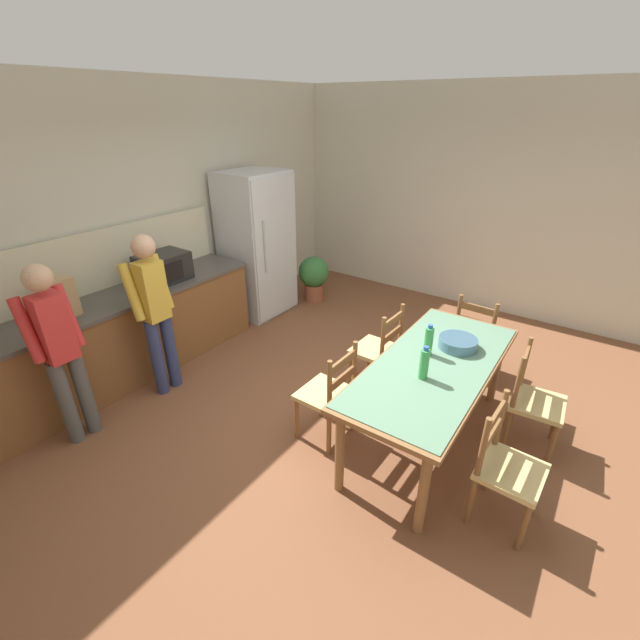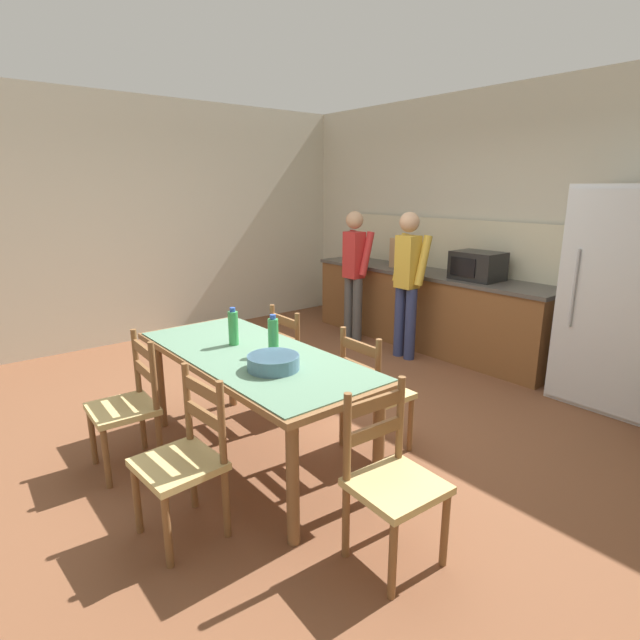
{
  "view_description": "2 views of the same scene",
  "coord_description": "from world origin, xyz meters",
  "px_view_note": "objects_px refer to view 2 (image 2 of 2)",
  "views": [
    {
      "loc": [
        -2.72,
        -1.68,
        2.61
      ],
      "look_at": [
        -0.31,
        0.02,
        1.13
      ],
      "focal_mm": 24.0,
      "sensor_mm": 36.0,
      "label": 1
    },
    {
      "loc": [
        2.92,
        -2.41,
        1.85
      ],
      "look_at": [
        0.15,
        -0.18,
        0.91
      ],
      "focal_mm": 28.0,
      "sensor_mm": 36.0,
      "label": 2
    }
  ],
  "objects_px": {
    "chair_side_near_right": "(185,460)",
    "chair_side_near_left": "(128,406)",
    "person_at_counter": "(407,278)",
    "serving_bowl": "(273,361)",
    "person_at_sink": "(354,269)",
    "bottle_near_centre": "(233,328)",
    "refrigerator": "(622,298)",
    "chair_head_end": "(391,480)",
    "microwave": "(478,266)",
    "dining_table": "(253,365)",
    "chair_side_far_left": "(298,360)",
    "paper_bag": "(401,253)",
    "bottle_off_centre": "(273,336)",
    "chair_side_far_right": "(373,393)"
  },
  "relations": [
    {
      "from": "chair_side_near_right",
      "to": "chair_side_near_left",
      "type": "height_order",
      "value": "same"
    },
    {
      "from": "chair_side_near_left",
      "to": "person_at_counter",
      "type": "height_order",
      "value": "person_at_counter"
    },
    {
      "from": "serving_bowl",
      "to": "person_at_sink",
      "type": "relative_size",
      "value": 0.2
    },
    {
      "from": "bottle_near_centre",
      "to": "serving_bowl",
      "type": "relative_size",
      "value": 0.84
    },
    {
      "from": "refrigerator",
      "to": "chair_head_end",
      "type": "xyz_separation_m",
      "value": [
        0.12,
        -2.95,
        -0.5
      ]
    },
    {
      "from": "microwave",
      "to": "person_at_counter",
      "type": "bearing_deg",
      "value": -134.76
    },
    {
      "from": "refrigerator",
      "to": "person_at_sink",
      "type": "bearing_deg",
      "value": -170.37
    },
    {
      "from": "dining_table",
      "to": "bottle_near_centre",
      "type": "relative_size",
      "value": 7.31
    },
    {
      "from": "refrigerator",
      "to": "chair_side_far_left",
      "type": "xyz_separation_m",
      "value": [
        -1.61,
        -2.25,
        -0.5
      ]
    },
    {
      "from": "bottle_near_centre",
      "to": "chair_side_near_right",
      "type": "bearing_deg",
      "value": -45.74
    },
    {
      "from": "refrigerator",
      "to": "bottle_near_centre",
      "type": "height_order",
      "value": "refrigerator"
    },
    {
      "from": "paper_bag",
      "to": "chair_side_near_left",
      "type": "bearing_deg",
      "value": -75.86
    },
    {
      "from": "chair_side_far_left",
      "to": "paper_bag",
      "type": "bearing_deg",
      "value": -66.81
    },
    {
      "from": "paper_bag",
      "to": "dining_table",
      "type": "height_order",
      "value": "paper_bag"
    },
    {
      "from": "bottle_off_centre",
      "to": "serving_bowl",
      "type": "relative_size",
      "value": 0.84
    },
    {
      "from": "chair_head_end",
      "to": "bottle_near_centre",
      "type": "bearing_deg",
      "value": 93.25
    },
    {
      "from": "refrigerator",
      "to": "chair_head_end",
      "type": "height_order",
      "value": "refrigerator"
    },
    {
      "from": "refrigerator",
      "to": "person_at_sink",
      "type": "height_order",
      "value": "refrigerator"
    },
    {
      "from": "chair_side_near_right",
      "to": "chair_side_far_right",
      "type": "distance_m",
      "value": 1.42
    },
    {
      "from": "bottle_near_centre",
      "to": "bottle_off_centre",
      "type": "height_order",
      "value": "same"
    },
    {
      "from": "dining_table",
      "to": "chair_side_far_left",
      "type": "xyz_separation_m",
      "value": [
        -0.45,
        0.71,
        -0.25
      ]
    },
    {
      "from": "dining_table",
      "to": "chair_head_end",
      "type": "distance_m",
      "value": 1.3
    },
    {
      "from": "bottle_off_centre",
      "to": "person_at_counter",
      "type": "distance_m",
      "value": 2.52
    },
    {
      "from": "bottle_off_centre",
      "to": "paper_bag",
      "type": "bearing_deg",
      "value": 117.08
    },
    {
      "from": "microwave",
      "to": "chair_head_end",
      "type": "bearing_deg",
      "value": -62.22
    },
    {
      "from": "paper_bag",
      "to": "chair_side_far_left",
      "type": "bearing_deg",
      "value": -67.88
    },
    {
      "from": "bottle_off_centre",
      "to": "person_at_counter",
      "type": "xyz_separation_m",
      "value": [
        -0.9,
        2.35,
        0.0
      ]
    },
    {
      "from": "microwave",
      "to": "paper_bag",
      "type": "relative_size",
      "value": 1.39
    },
    {
      "from": "serving_bowl",
      "to": "chair_side_near_right",
      "type": "distance_m",
      "value": 0.76
    },
    {
      "from": "chair_side_near_right",
      "to": "serving_bowl",
      "type": "bearing_deg",
      "value": 94.9
    },
    {
      "from": "refrigerator",
      "to": "chair_side_far_right",
      "type": "xyz_separation_m",
      "value": [
        -0.72,
        -2.24,
        -0.5
      ]
    },
    {
      "from": "chair_head_end",
      "to": "person_at_counter",
      "type": "bearing_deg",
      "value": 43.2
    },
    {
      "from": "microwave",
      "to": "bottle_off_centre",
      "type": "relative_size",
      "value": 1.85
    },
    {
      "from": "chair_side_near_left",
      "to": "person_at_sink",
      "type": "relative_size",
      "value": 0.57
    },
    {
      "from": "dining_table",
      "to": "chair_side_near_right",
      "type": "height_order",
      "value": "chair_side_near_right"
    },
    {
      "from": "dining_table",
      "to": "serving_bowl",
      "type": "relative_size",
      "value": 6.17
    },
    {
      "from": "dining_table",
      "to": "chair_side_near_right",
      "type": "distance_m",
      "value": 0.87
    },
    {
      "from": "chair_side_near_right",
      "to": "chair_head_end",
      "type": "bearing_deg",
      "value": 37.0
    },
    {
      "from": "chair_side_far_right",
      "to": "chair_side_far_left",
      "type": "bearing_deg",
      "value": 2.13
    },
    {
      "from": "paper_bag",
      "to": "chair_side_far_right",
      "type": "height_order",
      "value": "paper_bag"
    },
    {
      "from": "paper_bag",
      "to": "chair_side_near_right",
      "type": "height_order",
      "value": "paper_bag"
    },
    {
      "from": "dining_table",
      "to": "bottle_off_centre",
      "type": "xyz_separation_m",
      "value": [
        0.1,
        0.11,
        0.21
      ]
    },
    {
      "from": "chair_side_near_left",
      "to": "chair_side_far_right",
      "type": "bearing_deg",
      "value": 60.86
    },
    {
      "from": "bottle_off_centre",
      "to": "chair_side_near_right",
      "type": "relative_size",
      "value": 0.3
    },
    {
      "from": "refrigerator",
      "to": "chair_side_near_right",
      "type": "bearing_deg",
      "value": -101.01
    },
    {
      "from": "chair_head_end",
      "to": "person_at_sink",
      "type": "height_order",
      "value": "person_at_sink"
    },
    {
      "from": "dining_table",
      "to": "person_at_sink",
      "type": "distance_m",
      "value": 2.99
    },
    {
      "from": "microwave",
      "to": "dining_table",
      "type": "bearing_deg",
      "value": -84.51
    },
    {
      "from": "bottle_off_centre",
      "to": "chair_side_far_left",
      "type": "distance_m",
      "value": 0.93
    },
    {
      "from": "dining_table",
      "to": "bottle_near_centre",
      "type": "xyz_separation_m",
      "value": [
        -0.25,
        -0.0,
        0.21
      ]
    }
  ]
}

